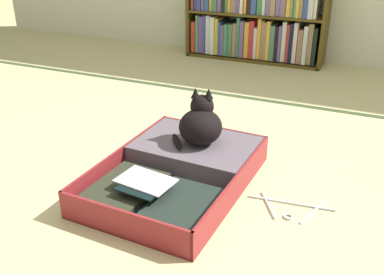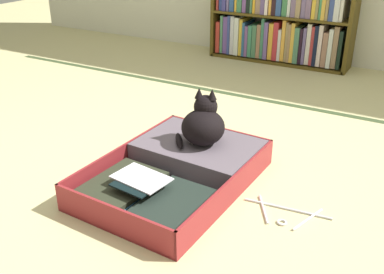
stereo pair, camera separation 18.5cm
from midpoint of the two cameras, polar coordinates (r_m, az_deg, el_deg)
ground_plane at (r=2.01m, az=-3.49°, el=-7.43°), size 10.00×10.00×0.00m
tatami_border at (r=3.09m, az=7.27°, el=4.71°), size 4.80×0.05×0.00m
bookshelf at (r=3.97m, az=6.71°, el=15.04°), size 1.20×0.27×0.80m
open_suitcase at (r=2.10m, az=-3.79°, el=-4.12°), size 0.64×0.89×0.13m
black_cat at (r=2.14m, az=-1.37°, el=1.66°), size 0.29×0.27×0.27m
clothes_hanger at (r=1.94m, az=9.76°, el=-8.95°), size 0.37×0.21×0.01m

